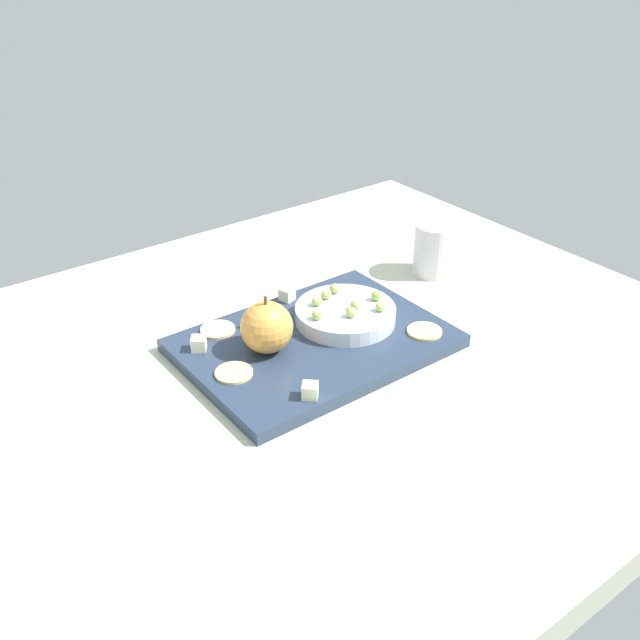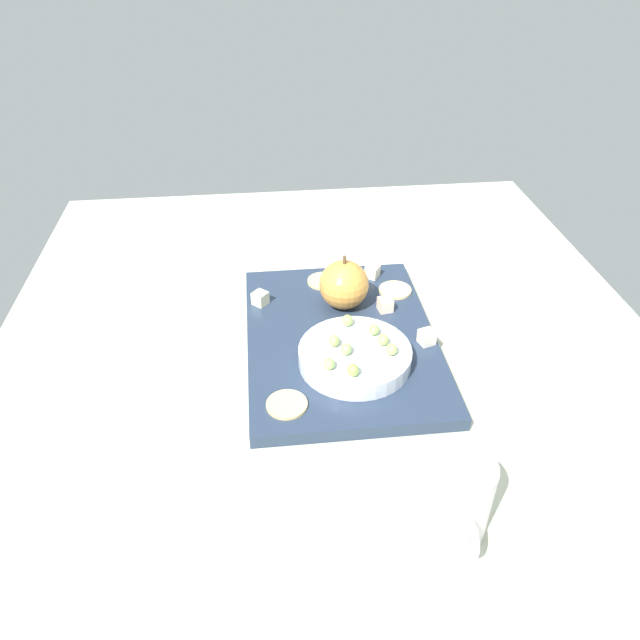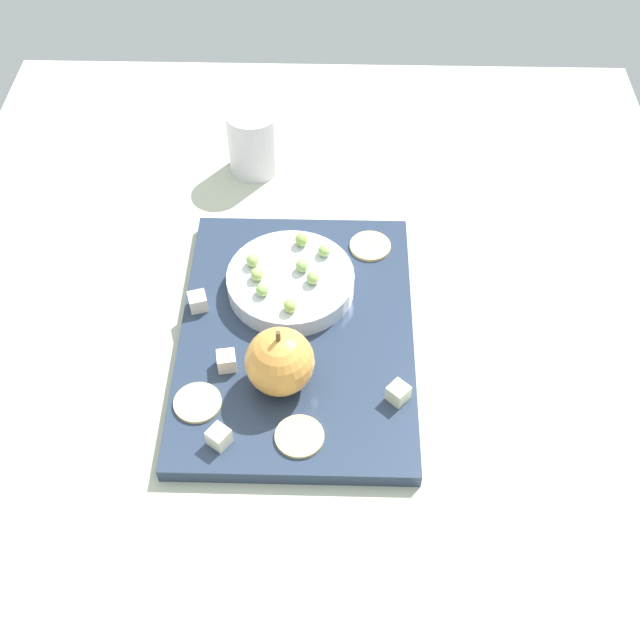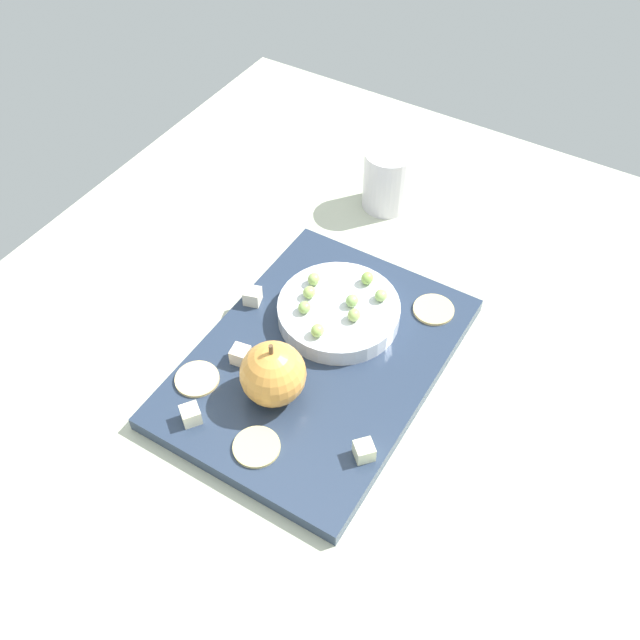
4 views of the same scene
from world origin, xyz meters
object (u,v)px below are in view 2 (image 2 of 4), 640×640
(platter, at_px, (341,340))
(grape_4, at_px, (332,341))
(cheese_cube_1, at_px, (385,305))
(grape_7, at_px, (347,319))
(cheese_cube_2, at_px, (427,337))
(cracker_2, at_px, (287,404))
(cup, at_px, (456,497))
(grape_2, at_px, (329,364))
(apple_whole, at_px, (344,285))
(cracker_1, at_px, (395,290))
(grape_1, at_px, (391,349))
(cracker_0, at_px, (323,281))
(grape_6, at_px, (374,330))
(grape_0, at_px, (353,370))
(cheese_cube_0, at_px, (260,298))
(cheese_cube_3, at_px, (372,272))
(serving_dish, at_px, (355,356))
(grape_5, at_px, (346,349))
(grape_3, at_px, (383,340))

(platter, relative_size, grape_4, 21.89)
(cheese_cube_1, distance_m, grape_7, 0.09)
(cheese_cube_1, height_order, cheese_cube_2, same)
(cracker_2, bearing_deg, cheese_cube_2, 117.22)
(cup, bearing_deg, grape_2, -154.56)
(grape_2, bearing_deg, apple_whole, 165.79)
(grape_4, bearing_deg, cracker_1, 142.44)
(grape_1, bearing_deg, cracker_1, 165.78)
(platter, relative_size, cup, 3.62)
(apple_whole, height_order, cracker_2, apple_whole)
(cracker_1, relative_size, grape_1, 3.03)
(cracker_0, bearing_deg, grape_6, 15.55)
(grape_0, bearing_deg, cheese_cube_0, -151.88)
(cheese_cube_0, xyz_separation_m, grape_4, (0.15, 0.09, 0.02))
(cup, bearing_deg, cheese_cube_0, -155.52)
(cracker_2, xyz_separation_m, grape_2, (-0.04, 0.06, 0.03))
(cheese_cube_3, height_order, grape_1, grape_1)
(apple_whole, bearing_deg, serving_dish, -1.82)
(apple_whole, height_order, grape_1, apple_whole)
(platter, xyz_separation_m, grape_0, (0.12, -0.00, 0.04))
(cracker_0, height_order, grape_6, grape_6)
(serving_dish, bearing_deg, cheese_cube_2, 106.75)
(apple_whole, distance_m, cracker_0, 0.08)
(grape_5, height_order, cup, cup)
(cheese_cube_2, height_order, grape_4, grape_4)
(cheese_cube_0, xyz_separation_m, cup, (0.41, 0.18, 0.02))
(cracker_2, xyz_separation_m, cup, (0.18, 0.16, 0.02))
(grape_0, relative_size, grape_4, 1.00)
(apple_whole, height_order, grape_6, apple_whole)
(grape_4, bearing_deg, grape_5, 39.00)
(cheese_cube_3, height_order, grape_5, grape_5)
(cracker_2, relative_size, grape_6, 3.03)
(cracker_2, bearing_deg, cup, 41.98)
(cheese_cube_3, xyz_separation_m, cracker_0, (0.01, -0.08, -0.01))
(platter, distance_m, grape_7, 0.04)
(grape_4, bearing_deg, cup, 19.40)
(grape_2, relative_size, grape_6, 1.00)
(grape_1, xyz_separation_m, grape_3, (-0.02, -0.01, -0.00))
(serving_dish, relative_size, apple_whole, 2.03)
(cracker_1, height_order, grape_5, grape_5)
(grape_2, bearing_deg, grape_5, 135.88)
(grape_5, bearing_deg, cracker_1, 149.14)
(serving_dish, bearing_deg, cup, 14.07)
(cracker_0, height_order, cracker_1, same)
(cheese_cube_3, bearing_deg, apple_whole, -37.39)
(cracker_2, distance_m, grape_7, 0.16)
(cheese_cube_1, relative_size, cheese_cube_2, 1.00)
(serving_dish, bearing_deg, apple_whole, 178.18)
(cheese_cube_1, relative_size, grape_4, 1.18)
(platter, height_order, grape_7, grape_7)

